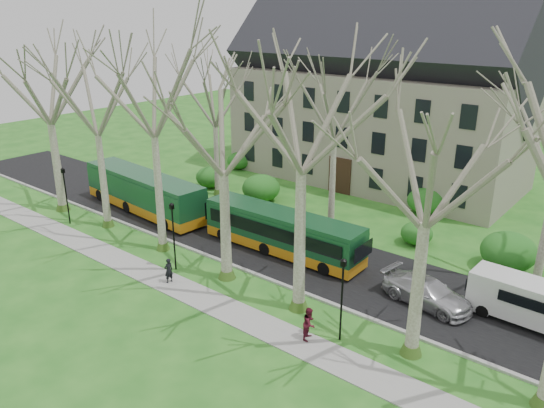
{
  "coord_description": "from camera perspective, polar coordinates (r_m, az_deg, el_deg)",
  "views": [
    {
      "loc": [
        17.34,
        -20.27,
        15.15
      ],
      "look_at": [
        -1.52,
        3.0,
        4.22
      ],
      "focal_mm": 35.0,
      "sensor_mm": 36.0,
      "label": 1
    }
  ],
  "objects": [
    {
      "name": "tree_row_far",
      "position": [
        37.55,
        7.97,
        5.75
      ],
      "size": [
        33.0,
        7.0,
        12.0
      ],
      "color": "gray",
      "rests_on": "ground"
    },
    {
      "name": "van_a",
      "position": [
        30.33,
        25.5,
        -9.45
      ],
      "size": [
        5.35,
        2.08,
        2.31
      ],
      "primitive_type": null,
      "rotation": [
        0.0,
        0.0,
        -0.03
      ],
      "color": "silver",
      "rests_on": "road"
    },
    {
      "name": "pedestrian_a",
      "position": [
        31.91,
        -11.07,
        -7.03
      ],
      "size": [
        0.43,
        0.6,
        1.53
      ],
      "primitive_type": "imported",
      "rotation": [
        0.0,
        0.0,
        -1.69
      ],
      "color": "black",
      "rests_on": "sidewalk"
    },
    {
      "name": "bus_follow",
      "position": [
        34.89,
        1.1,
        -2.99
      ],
      "size": [
        11.53,
        2.6,
        2.87
      ],
      "primitive_type": null,
      "rotation": [
        0.0,
        0.0,
        0.02
      ],
      "color": "#144725",
      "rests_on": "road"
    },
    {
      "name": "bus_lead",
      "position": [
        43.25,
        -13.62,
        1.28
      ],
      "size": [
        12.91,
        3.66,
        3.18
      ],
      "primitive_type": null,
      "rotation": [
        0.0,
        0.0,
        -0.08
      ],
      "color": "#144725",
      "rests_on": "road"
    },
    {
      "name": "road",
      "position": [
        34.55,
        4.59,
        -5.98
      ],
      "size": [
        80.0,
        8.0,
        0.06
      ],
      "primitive_type": "cube",
      "color": "black",
      "rests_on": "ground"
    },
    {
      "name": "ground",
      "position": [
        30.68,
        -1.35,
        -9.55
      ],
      "size": [
        120.0,
        120.0,
        0.0
      ],
      "primitive_type": "plane",
      "color": "#24661D",
      "rests_on": "ground"
    },
    {
      "name": "curb",
      "position": [
        31.65,
        0.43,
        -8.4
      ],
      "size": [
        80.0,
        0.25,
        0.14
      ],
      "primitive_type": "cube",
      "color": "#A5A39E",
      "rests_on": "ground"
    },
    {
      "name": "lamp_row",
      "position": [
        28.81,
        -2.68,
        -5.86
      ],
      "size": [
        36.22,
        0.22,
        4.3
      ],
      "color": "black",
      "rests_on": "ground"
    },
    {
      "name": "tree_row_verge",
      "position": [
        28.11,
        -1.07,
        3.19
      ],
      "size": [
        49.0,
        7.0,
        14.0
      ],
      "color": "gray",
      "rests_on": "ground"
    },
    {
      "name": "building",
      "position": [
        50.54,
        11.34,
        11.62
      ],
      "size": [
        26.5,
        12.2,
        16.0
      ],
      "color": "gray",
      "rests_on": "ground"
    },
    {
      "name": "hedges",
      "position": [
        43.12,
        5.96,
        0.78
      ],
      "size": [
        30.6,
        8.6,
        2.0
      ],
      "color": "#235C1A",
      "rests_on": "ground"
    },
    {
      "name": "pedestrian_b",
      "position": [
        26.39,
        4.05,
        -12.68
      ],
      "size": [
        0.81,
        0.95,
        1.68
      ],
      "primitive_type": "imported",
      "rotation": [
        0.0,
        0.0,
        1.81
      ],
      "color": "#511221",
      "rests_on": "sidewalk"
    },
    {
      "name": "sidewalk",
      "position": [
        29.07,
        -4.6,
        -11.37
      ],
      "size": [
        70.0,
        2.0,
        0.06
      ],
      "primitive_type": "cube",
      "color": "gray",
      "rests_on": "ground"
    },
    {
      "name": "sedan",
      "position": [
        30.35,
        16.31,
        -9.06
      ],
      "size": [
        5.32,
        2.78,
        1.47
      ],
      "primitive_type": "imported",
      "rotation": [
        0.0,
        0.0,
        1.42
      ],
      "color": "#B5B4B9",
      "rests_on": "road"
    }
  ]
}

